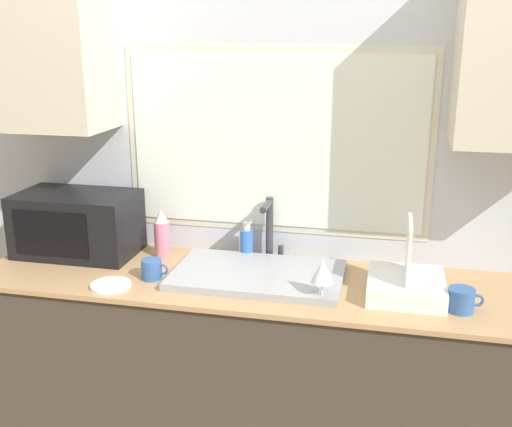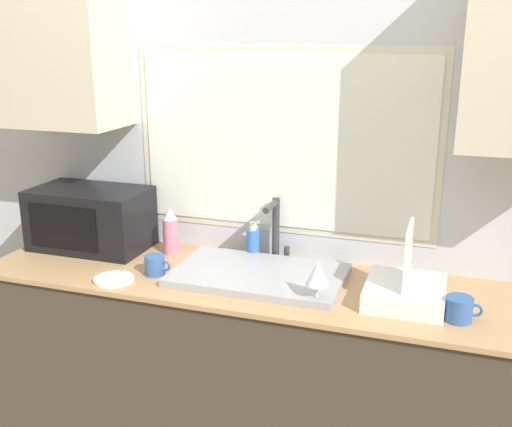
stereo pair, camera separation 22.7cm
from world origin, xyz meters
name	(u,v)px [view 1 (the left image)]	position (x,y,z in m)	size (l,w,h in m)	color
countertop	(260,380)	(0.00, 0.29, 0.46)	(2.30, 0.61, 0.91)	#42382D
wall_back	(275,148)	(0.00, 0.57, 1.39)	(6.00, 0.38, 2.60)	silver
sink_basin	(258,275)	(-0.01, 0.29, 0.93)	(0.67, 0.41, 0.03)	#9EA0A5
faucet	(270,225)	(-0.01, 0.51, 1.07)	(0.08, 0.16, 0.27)	#333338
microwave	(77,224)	(-0.85, 0.40, 1.05)	(0.51, 0.31, 0.27)	black
dish_rack	(406,283)	(0.56, 0.26, 0.96)	(0.28, 0.31, 0.29)	white
spray_bottle	(162,234)	(-0.47, 0.45, 1.02)	(0.07, 0.07, 0.21)	#D8728C
soap_bottle	(247,243)	(-0.11, 0.51, 0.98)	(0.06, 0.06, 0.16)	blue
mug_near_sink	(152,269)	(-0.42, 0.20, 0.96)	(0.11, 0.08, 0.08)	#335999
wine_glass	(322,272)	(0.26, 0.12, 1.03)	(0.08, 0.08, 0.17)	silver
mug_by_rack	(461,300)	(0.75, 0.16, 0.96)	(0.12, 0.09, 0.08)	#335999
small_plate	(111,285)	(-0.55, 0.09, 0.92)	(0.16, 0.16, 0.01)	white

